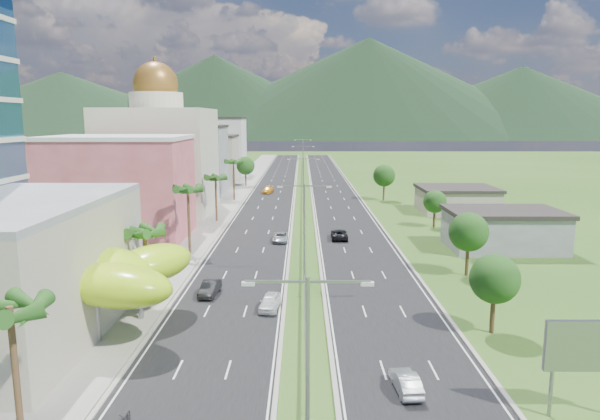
{
  "coord_description": "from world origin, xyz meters",
  "views": [
    {
      "loc": [
        -0.26,
        -48.44,
        18.14
      ],
      "look_at": [
        -0.52,
        16.44,
        7.0
      ],
      "focal_mm": 32.0,
      "sensor_mm": 36.0,
      "label": 1
    }
  ],
  "objects": [
    {
      "name": "road_left",
      "position": [
        -7.5,
        90.0,
        0.02
      ],
      "size": [
        11.0,
        260.0,
        0.04
      ],
      "primitive_type": "cube",
      "color": "black",
      "rests_on": "ground"
    },
    {
      "name": "lime_canopy",
      "position": [
        -20.0,
        -4.0,
        4.99
      ],
      "size": [
        18.0,
        15.0,
        7.4
      ],
      "color": "#AADF15",
      "rests_on": "ground"
    },
    {
      "name": "pink_shophouse",
      "position": [
        -28.0,
        32.0,
        7.5
      ],
      "size": [
        20.0,
        15.0,
        15.0
      ],
      "primitive_type": "cube",
      "color": "#BC4D53",
      "rests_on": "ground"
    },
    {
      "name": "car_silver_mid_left",
      "position": [
        -3.5,
        29.18,
        0.7
      ],
      "size": [
        2.26,
        4.76,
        1.31
      ],
      "primitive_type": "imported",
      "rotation": [
        0.0,
        0.0,
        -0.02
      ],
      "color": "#929699",
      "rests_on": "road_left"
    },
    {
      "name": "car_dark_far_right",
      "position": [
        5.39,
        30.94,
        0.78
      ],
      "size": [
        2.51,
        5.34,
        1.48
      ],
      "primitive_type": "imported",
      "rotation": [
        0.0,
        0.0,
        3.13
      ],
      "color": "black",
      "rests_on": "road_right"
    },
    {
      "name": "car_dark_left",
      "position": [
        -9.84,
        4.72,
        0.77
      ],
      "size": [
        1.92,
        4.56,
        1.46
      ],
      "primitive_type": "imported",
      "rotation": [
        0.0,
        0.0,
        -0.08
      ],
      "color": "black",
      "rests_on": "road_left"
    },
    {
      "name": "motorcycle",
      "position": [
        -10.78,
        -19.18,
        0.6
      ],
      "size": [
        0.63,
        1.78,
        1.12
      ],
      "primitive_type": "imported",
      "rotation": [
        0.0,
        0.0,
        0.06
      ],
      "color": "black",
      "rests_on": "road_left"
    },
    {
      "name": "leafy_tree_rb",
      "position": [
        19.0,
        12.0,
        5.18
      ],
      "size": [
        4.55,
        4.55,
        7.47
      ],
      "color": "#47301C",
      "rests_on": "ground"
    },
    {
      "name": "midrise_white",
      "position": [
        -27.0,
        125.0,
        9.0
      ],
      "size": [
        16.0,
        15.0,
        18.0
      ],
      "primitive_type": "cube",
      "color": "silver",
      "rests_on": "ground"
    },
    {
      "name": "streetlight_median_a",
      "position": [
        0.0,
        -25.0,
        6.75
      ],
      "size": [
        6.04,
        0.25,
        11.0
      ],
      "color": "gray",
      "rests_on": "ground"
    },
    {
      "name": "palm_tree_e",
      "position": [
        -15.5,
        70.0,
        8.31
      ],
      "size": [
        3.6,
        3.6,
        9.4
      ],
      "color": "#47301C",
      "rests_on": "ground"
    },
    {
      "name": "billboard",
      "position": [
        17.0,
        -18.0,
        4.42
      ],
      "size": [
        5.2,
        0.35,
        6.2
      ],
      "color": "gray",
      "rests_on": "ground"
    },
    {
      "name": "car_white_near_left",
      "position": [
        -3.34,
        0.57,
        0.77
      ],
      "size": [
        2.23,
        4.47,
        1.46
      ],
      "primitive_type": "imported",
      "rotation": [
        0.0,
        0.0,
        -0.12
      ],
      "color": "white",
      "rests_on": "road_left"
    },
    {
      "name": "car_yellow_far_left",
      "position": [
        -8.65,
        81.52,
        0.8
      ],
      "size": [
        2.89,
        5.48,
        1.51
      ],
      "primitive_type": "imported",
      "rotation": [
        0.0,
        0.0,
        -0.15
      ],
      "color": "orange",
      "rests_on": "road_left"
    },
    {
      "name": "streetlight_median_c",
      "position": [
        0.0,
        50.0,
        6.75
      ],
      "size": [
        6.04,
        0.25,
        11.0
      ],
      "color": "gray",
      "rests_on": "ground"
    },
    {
      "name": "ground",
      "position": [
        0.0,
        0.0,
        0.0
      ],
      "size": [
        500.0,
        500.0,
        0.0
      ],
      "primitive_type": "plane",
      "color": "#2D5119",
      "rests_on": "ground"
    },
    {
      "name": "median_guardrail",
      "position": [
        0.0,
        71.99,
        0.62
      ],
      "size": [
        0.1,
        216.06,
        0.76
      ],
      "color": "gray",
      "rests_on": "ground"
    },
    {
      "name": "leafy_tree_rd",
      "position": [
        18.0,
        70.0,
        5.58
      ],
      "size": [
        4.9,
        4.9,
        8.05
      ],
      "color": "#47301C",
      "rests_on": "ground"
    },
    {
      "name": "palm_tree_d",
      "position": [
        -15.5,
        45.0,
        7.54
      ],
      "size": [
        3.6,
        3.6,
        8.6
      ],
      "color": "#47301C",
      "rests_on": "ground"
    },
    {
      "name": "leafy_tree_ra",
      "position": [
        16.0,
        -5.0,
        4.78
      ],
      "size": [
        4.2,
        4.2,
        6.9
      ],
      "color": "#47301C",
      "rests_on": "ground"
    },
    {
      "name": "streetlight_median_e",
      "position": [
        0.0,
        140.0,
        6.75
      ],
      "size": [
        6.04,
        0.25,
        11.0
      ],
      "color": "gray",
      "rests_on": "ground"
    },
    {
      "name": "midrise_grey",
      "position": [
        -27.0,
        80.0,
        8.0
      ],
      "size": [
        16.0,
        15.0,
        16.0
      ],
      "primitive_type": "cube",
      "color": "gray",
      "rests_on": "ground"
    },
    {
      "name": "streetlight_median_d",
      "position": [
        0.0,
        95.0,
        6.75
      ],
      "size": [
        6.04,
        0.25,
        11.0
      ],
      "color": "gray",
      "rests_on": "ground"
    },
    {
      "name": "road_right",
      "position": [
        7.5,
        90.0,
        0.02
      ],
      "size": [
        11.0,
        260.0,
        0.04
      ],
      "primitive_type": "cube",
      "color": "black",
      "rests_on": "ground"
    },
    {
      "name": "midrise_beige",
      "position": [
        -27.0,
        102.0,
        6.5
      ],
      "size": [
        16.0,
        15.0,
        13.0
      ],
      "primitive_type": "cube",
      "color": "#AB9E8C",
      "rests_on": "ground"
    },
    {
      "name": "leafy_tree_rc",
      "position": [
        22.0,
        40.0,
        4.37
      ],
      "size": [
        3.85,
        3.85,
        6.33
      ],
      "color": "#47301C",
      "rests_on": "ground"
    },
    {
      "name": "mountain_ridge",
      "position": [
        60.0,
        450.0,
        0.0
      ],
      "size": [
        860.0,
        140.0,
        90.0
      ],
      "primitive_type": null,
      "color": "black",
      "rests_on": "ground"
    },
    {
      "name": "palm_tree_a",
      "position": [
        -15.5,
        -22.0,
        8.02
      ],
      "size": [
        3.6,
        3.6,
        9.1
      ],
      "color": "#47301C",
      "rests_on": "ground"
    },
    {
      "name": "palm_tree_b",
      "position": [
        -15.5,
        2.0,
        7.06
      ],
      "size": [
        3.6,
        3.6,
        8.1
      ],
      "color": "#47301C",
      "rests_on": "ground"
    },
    {
      "name": "streetlight_median_b",
      "position": [
        0.0,
        10.0,
        6.75
      ],
      "size": [
        6.04,
        0.25,
        11.0
      ],
      "color": "gray",
      "rests_on": "ground"
    },
    {
      "name": "leafy_tree_lfar",
      "position": [
        -15.5,
        95.0,
        5.58
      ],
      "size": [
        4.9,
        4.9,
        8.05
      ],
      "color": "#47301C",
      "rests_on": "ground"
    },
    {
      "name": "domed_building",
      "position": [
        -28.0,
        55.0,
        11.35
      ],
      "size": [
        20.0,
        20.0,
        28.7
      ],
      "color": "beige",
      "rests_on": "ground"
    },
    {
      "name": "shed_near",
      "position": [
        28.0,
        25.0,
        2.5
      ],
      "size": [
        15.0,
        10.0,
        5.0
      ],
      "primitive_type": "cube",
      "color": "gray",
      "rests_on": "ground"
    },
    {
      "name": "sidewalk_left",
      "position": [
        -17.0,
        90.0,
        0.06
      ],
      "size": [
        7.0,
        260.0,
        0.12
      ],
      "primitive_type": "cube",
      "color": "gray",
      "rests_on": "ground"
    },
    {
      "name": "palm_tree_c",
      "position": [
        -15.5,
        22.0,
        8.5
      ],
      "size": [
        3.6,
        3.6,
        9.6
      ],
      "color": "#47301C",
      "rests_on": "ground"
    },
    {
      "name": "car_silver_right",
      "position": [
        6.72,
        -15.07,
        0.71
      ],
      "size": [
        1.72,
        4.17,
        1.34
      ],
      "primitive_type": "imported",
      "rotation": [
        0.0,
        0.0,
        3.22
      ],
      "color": "#989A9F",
      "rests_on": "road_right"
    },
    {
      "name": "shed_far",
      "position": [
        30.0,
        55.0,
        2.2
      ],
      "size": [
        14.0,
        12.0,
        4.4
      ],
      "primitive_type": "cube",
      "color": "#AB9E8C",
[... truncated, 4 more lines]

